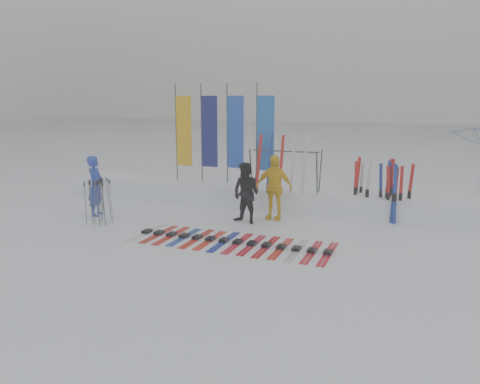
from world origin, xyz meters
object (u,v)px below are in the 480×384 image
at_px(person_blue, 96,186).
at_px(person_black, 246,193).
at_px(person_yellow, 274,187).
at_px(ski_rack, 286,165).
at_px(ski_row, 231,241).

distance_m(person_blue, person_black, 4.37).
distance_m(person_yellow, ski_rack, 1.28).
bearing_deg(person_blue, person_yellow, -89.70).
xyz_separation_m(ski_row, ski_rack, (0.26, 3.67, 1.35)).
bearing_deg(person_blue, ski_rack, -77.77).
height_order(person_blue, person_black, person_blue).
distance_m(person_black, ski_row, 2.00).
bearing_deg(person_black, person_blue, -155.07).
relative_size(person_black, ski_row, 0.35).
height_order(person_blue, ski_rack, ski_rack).
bearing_deg(ski_row, ski_rack, 86.01).
bearing_deg(person_blue, person_black, -96.04).
bearing_deg(ski_rack, ski_row, -93.99).
xyz_separation_m(person_yellow, ski_rack, (-0.01, 1.19, 0.49)).
height_order(ski_row, ski_rack, ski_rack).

